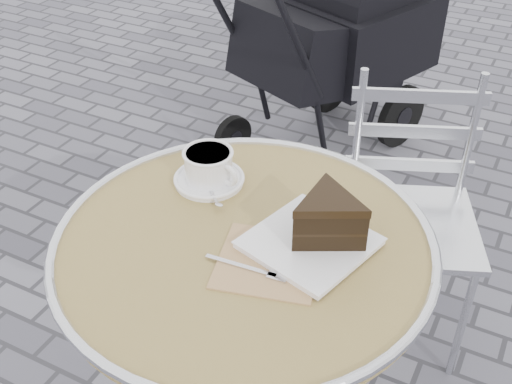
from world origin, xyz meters
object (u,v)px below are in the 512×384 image
at_px(cafe_table, 245,303).
at_px(bistro_chair, 411,183).
at_px(cappuccino_set, 209,169).
at_px(cake_plate_set, 323,224).
at_px(baby_stroller, 333,46).

distance_m(cafe_table, bistro_chair, 0.69).
distance_m(cafe_table, cappuccino_set, 0.28).
bearing_deg(cappuccino_set, bistro_chair, 72.97).
bearing_deg(cappuccino_set, cake_plate_set, -2.58).
distance_m(bistro_chair, baby_stroller, 1.00).
height_order(cappuccino_set, bistro_chair, cappuccino_set).
bearing_deg(cappuccino_set, baby_stroller, 113.21).
bearing_deg(baby_stroller, cafe_table, -53.80).
relative_size(bistro_chair, baby_stroller, 0.74).
xyz_separation_m(cake_plate_set, baby_stroller, (-0.53, 1.44, -0.32)).
height_order(cake_plate_set, bistro_chair, cake_plate_set).
xyz_separation_m(cafe_table, bistro_chair, (0.16, 0.67, -0.08)).
bearing_deg(baby_stroller, cappuccino_set, -58.45).
xyz_separation_m(cappuccino_set, cake_plate_set, (0.28, -0.08, 0.02)).
bearing_deg(bistro_chair, cafe_table, -125.77).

